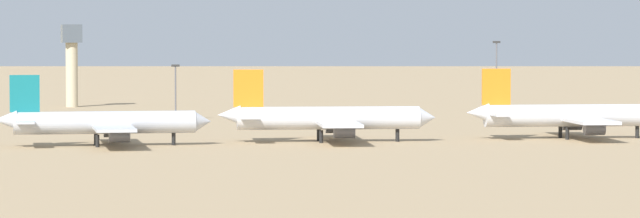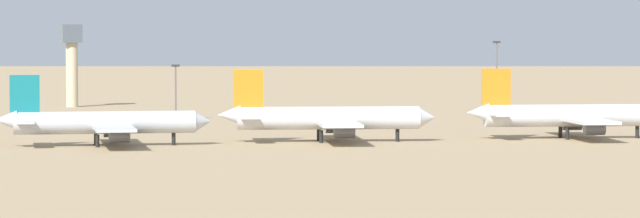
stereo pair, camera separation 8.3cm
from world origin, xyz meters
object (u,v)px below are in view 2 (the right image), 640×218
object	(u,v)px
control_tower	(72,57)
light_pole_east	(176,87)
parked_jet_teal_2	(103,123)
parked_jet_orange_3	(326,118)
parked_jet_orange_4	(570,116)
light_pole_west	(496,73)

from	to	relation	value
control_tower	light_pole_east	world-z (taller)	control_tower
parked_jet_teal_2	parked_jet_orange_3	size ratio (longest dim) A/B	0.95
parked_jet_orange_3	light_pole_east	xyz separation A→B (m)	(-13.82, 79.42, 3.17)
parked_jet_orange_3	parked_jet_orange_4	bearing A→B (deg)	6.71
parked_jet_teal_2	light_pole_east	distance (m)	84.44
parked_jet_teal_2	light_pole_west	size ratio (longest dim) A/B	2.11
parked_jet_orange_3	parked_jet_orange_4	world-z (taller)	parked_jet_orange_3
parked_jet_orange_4	light_pole_west	size ratio (longest dim) A/B	2.22
parked_jet_teal_2	parked_jet_orange_3	bearing A→B (deg)	4.73
parked_jet_orange_4	control_tower	xyz separation A→B (m)	(-74.93, 156.52, 8.99)
control_tower	light_pole_east	distance (m)	76.55
light_pole_east	parked_jet_teal_2	bearing A→B (deg)	-108.04
light_pole_east	parked_jet_orange_3	bearing A→B (deg)	-80.13
light_pole_west	parked_jet_orange_4	bearing A→B (deg)	-102.46
parked_jet_teal_2	parked_jet_orange_4	xyz separation A→B (m)	(85.79, -1.52, 0.21)
parked_jet_orange_3	parked_jet_teal_2	bearing A→B (deg)	-169.26
parked_jet_orange_4	light_pole_east	bearing A→B (deg)	134.29
parked_jet_orange_4	light_pole_west	bearing A→B (deg)	85.70
parked_jet_orange_3	parked_jet_orange_4	distance (m)	45.91
control_tower	light_pole_west	size ratio (longest dim) A/B	1.24
control_tower	light_pole_east	bearing A→B (deg)	-78.47
light_pole_west	light_pole_east	bearing A→B (deg)	-173.61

